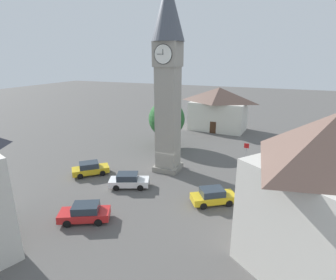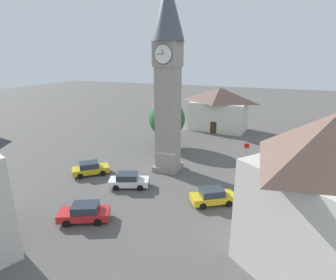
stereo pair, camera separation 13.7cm
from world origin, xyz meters
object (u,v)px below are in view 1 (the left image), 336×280
at_px(car_red_corner, 85,213).
at_px(building_corner_back, 326,194).
at_px(tree, 167,119).
at_px(building_shop_left, 218,108).
at_px(clock_tower, 168,63).
at_px(road_sign, 246,150).
at_px(car_blue_kerb, 129,180).
at_px(car_silver_kerb, 213,196).
at_px(car_white_side, 90,169).
at_px(pedestrian, 176,148).

height_order(car_red_corner, building_corner_back, building_corner_back).
height_order(car_red_corner, tree, tree).
bearing_deg(building_shop_left, clock_tower, 86.27).
xyz_separation_m(car_red_corner, road_sign, (-10.71, -17.83, 1.14)).
xyz_separation_m(car_blue_kerb, car_silver_kerb, (-8.93, -0.11, 0.00)).
bearing_deg(car_red_corner, tree, -86.31).
xyz_separation_m(car_white_side, building_corner_back, (-22.55, 6.24, 4.50)).
xyz_separation_m(car_red_corner, tree, (1.34, -20.74, 3.54)).
distance_m(car_silver_kerb, car_white_side, 14.68).
xyz_separation_m(car_silver_kerb, building_shop_left, (5.56, -26.89, 3.26)).
distance_m(car_silver_kerb, building_corner_back, 10.53).
xyz_separation_m(car_blue_kerb, car_red_corner, (0.24, 6.70, 0.00)).
bearing_deg(car_white_side, building_shop_left, -109.31).
relative_size(car_white_side, building_corner_back, 0.38).
height_order(car_silver_kerb, building_shop_left, building_shop_left).
bearing_deg(tree, road_sign, 166.42).
height_order(car_blue_kerb, building_corner_back, building_corner_back).
xyz_separation_m(building_shop_left, building_corner_back, (-13.45, 32.20, 1.25)).
bearing_deg(building_shop_left, car_white_side, 70.69).
xyz_separation_m(clock_tower, car_blue_kerb, (1.99, 5.91, -11.67)).
xyz_separation_m(car_red_corner, building_shop_left, (-3.61, -33.70, 3.26)).
bearing_deg(tree, building_shop_left, -110.90).
height_order(clock_tower, car_silver_kerb, clock_tower).
height_order(car_red_corner, road_sign, road_sign).
xyz_separation_m(car_silver_kerb, pedestrian, (7.75, -10.85, 0.25)).
xyz_separation_m(clock_tower, car_silver_kerb, (-6.93, 5.80, -11.67)).
relative_size(car_red_corner, road_sign, 1.59).
relative_size(pedestrian, building_shop_left, 0.16).
distance_m(car_blue_kerb, building_corner_back, 18.18).
relative_size(car_blue_kerb, pedestrian, 2.64).
bearing_deg(road_sign, tree, -13.58).
height_order(car_silver_kerb, car_white_side, same).
bearing_deg(tree, building_corner_back, 133.72).
bearing_deg(car_blue_kerb, car_silver_kerb, -179.32).
distance_m(car_red_corner, car_white_side, 9.48).
distance_m(building_shop_left, building_corner_back, 34.92).
relative_size(building_shop_left, building_corner_back, 0.97).
bearing_deg(clock_tower, car_blue_kerb, 71.35).
height_order(building_corner_back, road_sign, building_corner_back).
bearing_deg(clock_tower, building_shop_left, -93.73).
bearing_deg(tree, car_red_corner, 93.69).
bearing_deg(car_blue_kerb, pedestrian, -96.15).
relative_size(car_silver_kerb, car_white_side, 1.05).
bearing_deg(pedestrian, car_silver_kerb, 125.53).
relative_size(car_white_side, road_sign, 1.49).
height_order(car_white_side, pedestrian, pedestrian).
height_order(tree, building_shop_left, building_shop_left).
height_order(car_blue_kerb, building_shop_left, building_shop_left).
relative_size(car_silver_kerb, car_red_corner, 0.98).
relative_size(car_blue_kerb, car_silver_kerb, 1.02).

